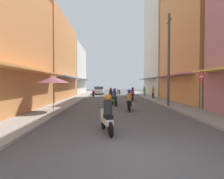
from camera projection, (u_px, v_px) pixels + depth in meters
ground_plane at (115, 100)px, 21.86m from camera, size 91.87×91.87×0.00m
sidewalk_left at (72, 100)px, 21.76m from camera, size 2.13×49.76×0.12m
sidewalk_right at (158, 100)px, 21.96m from camera, size 2.13×49.76×0.12m
building_left_mid at (45, 60)px, 24.32m from camera, size 7.05×12.65×10.22m
building_left_far at (67, 70)px, 37.42m from camera, size 7.05×12.84×9.48m
building_right_mid at (203, 24)px, 19.34m from camera, size 7.05×10.75×16.52m
building_right_far at (168, 42)px, 30.83m from camera, size 7.05×10.41×17.93m
motorbike_white at (107, 115)px, 7.40m from camera, size 0.66×1.77×1.58m
motorbike_orange at (119, 91)px, 35.08m from camera, size 0.67×1.77×0.96m
motorbike_blue at (133, 95)px, 21.37m from camera, size 0.62×1.79×1.58m
motorbike_maroon at (93, 94)px, 27.36m from camera, size 0.55×1.81×0.96m
motorbike_red at (111, 96)px, 18.95m from camera, size 0.73×1.75×1.58m
motorbike_black at (129, 101)px, 13.44m from camera, size 0.55×1.81×1.58m
motorbike_green at (114, 98)px, 16.55m from camera, size 0.64×1.78×1.58m
parked_car at (99, 90)px, 35.14m from camera, size 1.85×4.14×1.45m
pedestrian_foreground at (144, 91)px, 28.63m from camera, size 0.34×0.34×1.64m
pedestrian_midway at (153, 92)px, 24.33m from camera, size 0.34×0.34×1.65m
vendor_umbrella at (53, 80)px, 12.72m from camera, size 2.27×2.27×2.48m
utility_pole at (169, 60)px, 15.40m from camera, size 0.20×1.20×7.76m
street_sign_no_entry at (201, 89)px, 9.80m from camera, size 0.07×0.60×2.65m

